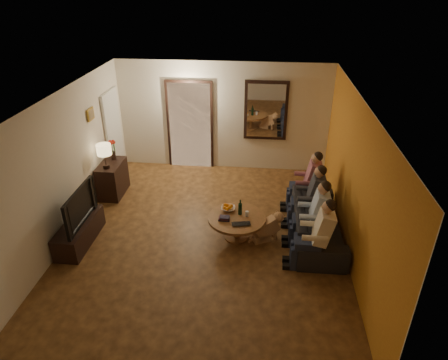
# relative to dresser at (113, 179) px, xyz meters

# --- Properties ---
(floor) EXTENTS (5.00, 6.00, 0.01)m
(floor) POSITION_rel_dresser_xyz_m (2.25, -1.39, -0.37)
(floor) COLOR #3C2410
(floor) RESTS_ON ground
(ceiling) EXTENTS (5.00, 6.00, 0.01)m
(ceiling) POSITION_rel_dresser_xyz_m (2.25, -1.39, 2.23)
(ceiling) COLOR white
(ceiling) RESTS_ON back_wall
(back_wall) EXTENTS (5.00, 0.02, 2.60)m
(back_wall) POSITION_rel_dresser_xyz_m (2.25, 1.61, 0.93)
(back_wall) COLOR beige
(back_wall) RESTS_ON floor
(front_wall) EXTENTS (5.00, 0.02, 2.60)m
(front_wall) POSITION_rel_dresser_xyz_m (2.25, -4.39, 0.93)
(front_wall) COLOR beige
(front_wall) RESTS_ON floor
(left_wall) EXTENTS (0.02, 6.00, 2.60)m
(left_wall) POSITION_rel_dresser_xyz_m (-0.25, -1.39, 0.93)
(left_wall) COLOR beige
(left_wall) RESTS_ON floor
(right_wall) EXTENTS (0.02, 6.00, 2.60)m
(right_wall) POSITION_rel_dresser_xyz_m (4.75, -1.39, 0.93)
(right_wall) COLOR beige
(right_wall) RESTS_ON floor
(orange_accent) EXTENTS (0.01, 6.00, 2.60)m
(orange_accent) POSITION_rel_dresser_xyz_m (4.74, -1.39, 0.93)
(orange_accent) COLOR #C97022
(orange_accent) RESTS_ON right_wall
(kitchen_doorway) EXTENTS (1.00, 0.06, 2.10)m
(kitchen_doorway) POSITION_rel_dresser_xyz_m (1.45, 1.59, 0.68)
(kitchen_doorway) COLOR #FFE0A5
(kitchen_doorway) RESTS_ON floor
(door_trim) EXTENTS (1.12, 0.04, 2.22)m
(door_trim) POSITION_rel_dresser_xyz_m (1.45, 1.58, 0.68)
(door_trim) COLOR black
(door_trim) RESTS_ON floor
(fridge_glimpse) EXTENTS (0.45, 0.03, 1.70)m
(fridge_glimpse) POSITION_rel_dresser_xyz_m (1.70, 1.60, 0.53)
(fridge_glimpse) COLOR silver
(fridge_glimpse) RESTS_ON floor
(mirror_frame) EXTENTS (1.00, 0.05, 1.40)m
(mirror_frame) POSITION_rel_dresser_xyz_m (3.25, 1.57, 1.13)
(mirror_frame) COLOR black
(mirror_frame) RESTS_ON back_wall
(mirror_glass) EXTENTS (0.86, 0.02, 1.26)m
(mirror_glass) POSITION_rel_dresser_xyz_m (3.25, 1.54, 1.13)
(mirror_glass) COLOR white
(mirror_glass) RESTS_ON back_wall
(white_door) EXTENTS (0.06, 0.85, 2.04)m
(white_door) POSITION_rel_dresser_xyz_m (-0.21, 0.91, 0.65)
(white_door) COLOR white
(white_door) RESTS_ON floor
(framed_art) EXTENTS (0.03, 0.28, 0.24)m
(framed_art) POSITION_rel_dresser_xyz_m (-0.22, -0.09, 1.48)
(framed_art) COLOR #B28C33
(framed_art) RESTS_ON left_wall
(art_canvas) EXTENTS (0.01, 0.22, 0.18)m
(art_canvas) POSITION_rel_dresser_xyz_m (-0.21, -0.09, 1.48)
(art_canvas) COLOR brown
(art_canvas) RESTS_ON left_wall
(dresser) EXTENTS (0.45, 0.83, 0.73)m
(dresser) POSITION_rel_dresser_xyz_m (0.00, 0.00, 0.00)
(dresser) COLOR black
(dresser) RESTS_ON floor
(table_lamp) EXTENTS (0.30, 0.30, 0.54)m
(table_lamp) POSITION_rel_dresser_xyz_m (0.00, -0.22, 0.64)
(table_lamp) COLOR beige
(table_lamp) RESTS_ON dresser
(flower_vase) EXTENTS (0.14, 0.14, 0.44)m
(flower_vase) POSITION_rel_dresser_xyz_m (0.00, 0.22, 0.59)
(flower_vase) COLOR red
(flower_vase) RESTS_ON dresser
(tv_stand) EXTENTS (0.45, 1.27, 0.42)m
(tv_stand) POSITION_rel_dresser_xyz_m (0.00, -1.78, -0.15)
(tv_stand) COLOR black
(tv_stand) RESTS_ON floor
(tv) EXTENTS (1.14, 0.15, 0.66)m
(tv) POSITION_rel_dresser_xyz_m (0.00, -1.78, 0.39)
(tv) COLOR black
(tv) RESTS_ON tv_stand
(sofa) EXTENTS (2.17, 0.86, 0.63)m
(sofa) POSITION_rel_dresser_xyz_m (4.27, -1.14, -0.05)
(sofa) COLOR black
(sofa) RESTS_ON floor
(person_a) EXTENTS (0.60, 0.40, 1.20)m
(person_a) POSITION_rel_dresser_xyz_m (4.17, -2.04, 0.23)
(person_a) COLOR tan
(person_a) RESTS_ON sofa
(person_b) EXTENTS (0.60, 0.40, 1.20)m
(person_b) POSITION_rel_dresser_xyz_m (4.17, -1.44, 0.23)
(person_b) COLOR tan
(person_b) RESTS_ON sofa
(person_c) EXTENTS (0.60, 0.40, 1.20)m
(person_c) POSITION_rel_dresser_xyz_m (4.17, -0.84, 0.23)
(person_c) COLOR tan
(person_c) RESTS_ON sofa
(person_d) EXTENTS (0.60, 0.40, 1.20)m
(person_d) POSITION_rel_dresser_xyz_m (4.17, -0.24, 0.23)
(person_d) COLOR tan
(person_d) RESTS_ON sofa
(dog) EXTENTS (0.61, 0.45, 0.56)m
(dog) POSITION_rel_dresser_xyz_m (3.36, -1.36, -0.09)
(dog) COLOR #A0704A
(dog) RESTS_ON floor
(coffee_table) EXTENTS (1.24, 1.24, 0.45)m
(coffee_table) POSITION_rel_dresser_xyz_m (2.81, -1.36, -0.14)
(coffee_table) COLOR brown
(coffee_table) RESTS_ON floor
(bowl) EXTENTS (0.26, 0.26, 0.06)m
(bowl) POSITION_rel_dresser_xyz_m (2.63, -1.14, 0.12)
(bowl) COLOR white
(bowl) RESTS_ON coffee_table
(oranges) EXTENTS (0.20, 0.20, 0.08)m
(oranges) POSITION_rel_dresser_xyz_m (2.63, -1.14, 0.18)
(oranges) COLOR orange
(oranges) RESTS_ON bowl
(wine_bottle) EXTENTS (0.07, 0.07, 0.31)m
(wine_bottle) POSITION_rel_dresser_xyz_m (2.86, -1.26, 0.24)
(wine_bottle) COLOR black
(wine_bottle) RESTS_ON coffee_table
(wine_glass) EXTENTS (0.06, 0.06, 0.10)m
(wine_glass) POSITION_rel_dresser_xyz_m (2.99, -1.31, 0.13)
(wine_glass) COLOR silver
(wine_glass) RESTS_ON coffee_table
(book_stack) EXTENTS (0.20, 0.15, 0.07)m
(book_stack) POSITION_rel_dresser_xyz_m (2.59, -1.46, 0.12)
(book_stack) COLOR black
(book_stack) RESTS_ON coffee_table
(laptop) EXTENTS (0.36, 0.27, 0.03)m
(laptop) POSITION_rel_dresser_xyz_m (2.91, -1.64, 0.10)
(laptop) COLOR black
(laptop) RESTS_ON coffee_table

